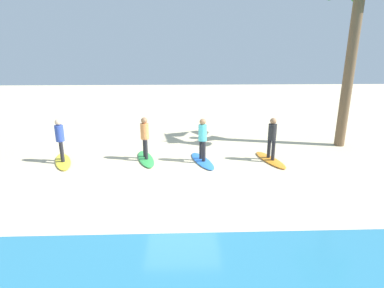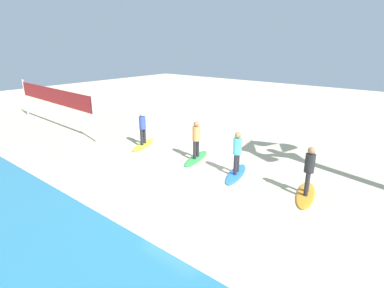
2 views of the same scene
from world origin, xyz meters
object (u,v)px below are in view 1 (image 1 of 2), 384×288
at_px(surfboard_green, 146,159).
at_px(surfboard_yellow, 63,161).
at_px(palm_tree, 359,1).
at_px(surfboard_orange, 270,160).
at_px(surfer_green, 145,135).
at_px(surfer_orange, 272,136).
at_px(surfer_blue, 203,136).
at_px(surfboard_blue, 202,161).
at_px(surfer_yellow, 60,137).

bearing_deg(surfboard_green, surfboard_yellow, -101.30).
relative_size(surfboard_green, palm_tree, 0.28).
xyz_separation_m(surfboard_orange, surfer_green, (4.94, -0.29, 0.99)).
distance_m(surfer_orange, palm_tree, 6.60).
bearing_deg(surfboard_orange, surfer_orange, -0.00).
height_order(surfer_green, surfboard_yellow, surfer_green).
bearing_deg(surfer_blue, surfboard_blue, 180.00).
distance_m(surfer_orange, surfboard_yellow, 8.20).
height_order(surfboard_green, surfer_green, surfer_green).
xyz_separation_m(surfboard_orange, surfboard_green, (4.94, -0.29, 0.00)).
bearing_deg(surfboard_orange, surfer_yellow, -105.12).
height_order(surfboard_orange, surfer_orange, surfer_orange).
xyz_separation_m(surfer_orange, surfer_blue, (2.70, 0.03, 0.00)).
height_order(surfboard_orange, surfboard_yellow, same).
distance_m(surfer_green, palm_tree, 10.19).
bearing_deg(surfboard_green, surfer_blue, 66.96).
bearing_deg(surfboard_yellow, surfboard_orange, 66.72).
distance_m(surfboard_yellow, palm_tree, 13.46).
distance_m(surfboard_green, palm_tree, 10.72).
bearing_deg(surfboard_green, surfboard_orange, 71.72).
distance_m(surfboard_orange, surfboard_blue, 2.70).
height_order(surfboard_green, palm_tree, palm_tree).
xyz_separation_m(surfboard_yellow, surfer_yellow, (0.00, 0.00, 0.99)).
relative_size(surfboard_blue, surfer_green, 1.28).
relative_size(surfboard_blue, surfer_yellow, 1.28).
xyz_separation_m(surfer_orange, surfer_green, (4.94, -0.29, 0.00)).
bearing_deg(surfboard_green, surfer_yellow, -101.30).
relative_size(surfer_orange, surfer_yellow, 1.00).
distance_m(surfer_blue, palm_tree, 8.43).
xyz_separation_m(surfboard_blue, surfer_yellow, (5.44, -0.12, 0.99)).
distance_m(surfboard_green, surfer_green, 0.99).
bearing_deg(surfboard_blue, palm_tree, 91.37).
xyz_separation_m(surfboard_blue, surfboard_yellow, (5.44, -0.12, 0.00)).
bearing_deg(surfboard_orange, surfer_blue, -103.87).
height_order(surfer_blue, surfboard_yellow, surfer_blue).
height_order(surfboard_orange, surfer_blue, surfer_blue).
bearing_deg(surfer_yellow, surfboard_green, -176.43).
distance_m(surfboard_orange, surfboard_yellow, 8.14).
relative_size(surfboard_orange, surfer_orange, 1.28).
bearing_deg(surfboard_yellow, surfer_green, 70.96).
distance_m(surfer_orange, surfboard_blue, 2.88).
bearing_deg(palm_tree, surfboard_yellow, 9.03).
relative_size(surfboard_blue, surfer_blue, 1.28).
relative_size(surfboard_orange, surfboard_green, 1.00).
xyz_separation_m(surfer_orange, surfboard_blue, (2.70, 0.03, -0.99)).
xyz_separation_m(surfer_blue, surfer_green, (2.24, -0.32, 0.00)).
xyz_separation_m(surfer_blue, surfboard_yellow, (5.44, -0.12, -0.99)).
bearing_deg(surfboard_yellow, surfboard_green, 70.96).
bearing_deg(surfboard_orange, palm_tree, 103.50).
bearing_deg(surfer_green, surfboard_orange, 176.58).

